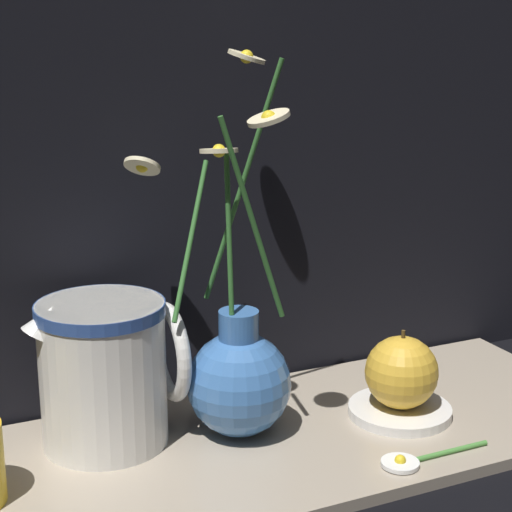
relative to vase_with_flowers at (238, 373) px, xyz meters
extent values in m
plane|color=black|center=(0.01, -0.02, -0.08)|extent=(6.00, 6.00, 0.00)
cube|color=tan|center=(0.01, -0.02, -0.07)|extent=(0.77, 0.27, 0.01)
sphere|color=#3F72B7|center=(0.00, 0.00, -0.01)|extent=(0.10, 0.10, 0.10)
cylinder|color=#3F72B7|center=(0.00, 0.00, 0.05)|extent=(0.04, 0.04, 0.04)
cylinder|color=#336B2D|center=(-0.04, 0.03, 0.13)|extent=(0.07, 0.08, 0.14)
cylinder|color=beige|center=(-0.07, 0.06, 0.20)|extent=(0.05, 0.05, 0.02)
sphere|color=yellow|center=(-0.07, 0.06, 0.20)|extent=(0.01, 0.01, 0.01)
cylinder|color=#336B2D|center=(0.02, 0.03, 0.18)|extent=(0.07, 0.05, 0.24)
cylinder|color=beige|center=(0.04, 0.06, 0.30)|extent=(0.05, 0.05, 0.02)
sphere|color=yellow|center=(0.04, 0.06, 0.30)|extent=(0.01, 0.01, 0.01)
cylinder|color=#336B2D|center=(-0.01, 0.00, 0.14)|extent=(0.01, 0.02, 0.16)
cylinder|color=beige|center=(-0.02, 0.00, 0.22)|extent=(0.04, 0.04, 0.01)
sphere|color=yellow|center=(-0.02, 0.00, 0.22)|extent=(0.01, 0.01, 0.01)
cylinder|color=#336B2D|center=(0.00, -0.03, 0.16)|extent=(0.07, 0.01, 0.19)
cylinder|color=beige|center=(0.00, -0.06, 0.26)|extent=(0.04, 0.04, 0.02)
sphere|color=yellow|center=(0.00, -0.06, 0.26)|extent=(0.01, 0.01, 0.01)
cylinder|color=white|center=(-0.13, 0.04, 0.01)|extent=(0.12, 0.12, 0.14)
cylinder|color=#2D4C93|center=(-0.13, 0.04, 0.07)|extent=(0.12, 0.12, 0.01)
torus|color=white|center=(-0.06, 0.04, 0.02)|extent=(0.01, 0.10, 0.10)
cone|color=white|center=(-0.18, 0.04, 0.07)|extent=(0.04, 0.03, 0.04)
cylinder|color=white|center=(0.17, -0.04, -0.06)|extent=(0.11, 0.11, 0.01)
sphere|color=gold|center=(0.17, -0.04, -0.02)|extent=(0.08, 0.08, 0.08)
cylinder|color=#4C3819|center=(0.17, -0.04, 0.03)|extent=(0.00, 0.00, 0.01)
cylinder|color=#4C8E3D|center=(0.16, -0.13, -0.06)|extent=(0.10, 0.01, 0.01)
cylinder|color=white|center=(0.11, -0.13, -0.06)|extent=(0.04, 0.04, 0.00)
sphere|color=yellow|center=(0.11, -0.13, -0.06)|extent=(0.01, 0.01, 0.01)
camera|label=1|loc=(-0.31, -0.72, 0.33)|focal=60.00mm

